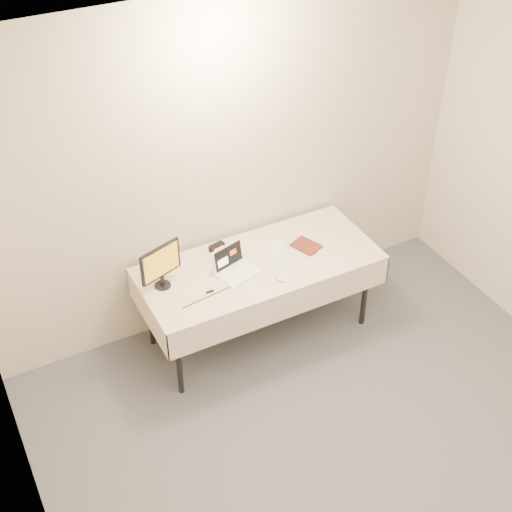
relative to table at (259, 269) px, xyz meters
name	(u,v)px	position (x,y,z in m)	size (l,w,h in m)	color
back_wall	(231,167)	(0.00, 0.45, 0.67)	(4.00, 0.10, 2.70)	beige
table	(259,269)	(0.00, 0.00, 0.00)	(1.86, 0.81, 0.74)	black
laptop	(234,266)	(-0.22, -0.01, 0.11)	(0.35, 0.31, 0.21)	white
monitor	(161,264)	(-0.76, 0.09, 0.27)	(0.34, 0.15, 0.36)	black
book	(300,241)	(0.35, -0.02, 0.17)	(0.16, 0.02, 0.21)	maroon
alarm_clock	(217,247)	(-0.22, 0.30, 0.09)	(0.13, 0.08, 0.05)	black
clicker	(280,279)	(0.04, -0.25, 0.07)	(0.05, 0.09, 0.02)	silver
paper_form	(279,250)	(0.21, 0.07, 0.06)	(0.10, 0.26, 0.00)	#B9DFB1
usb_dongle	(210,292)	(-0.48, -0.14, 0.07)	(0.06, 0.02, 0.01)	black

